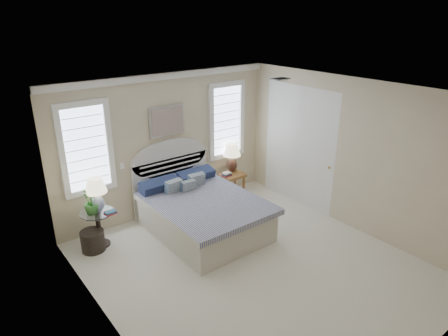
% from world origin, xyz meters
% --- Properties ---
extents(floor, '(4.50, 5.00, 0.01)m').
position_xyz_m(floor, '(0.00, 0.00, 0.00)').
color(floor, beige).
rests_on(floor, ground).
extents(ceiling, '(4.50, 5.00, 0.01)m').
position_xyz_m(ceiling, '(0.00, 0.00, 2.70)').
color(ceiling, silver).
rests_on(ceiling, wall_back).
extents(wall_back, '(4.50, 0.02, 2.70)m').
position_xyz_m(wall_back, '(0.00, 2.50, 1.35)').
color(wall_back, beige).
rests_on(wall_back, floor).
extents(wall_left, '(0.02, 5.00, 2.70)m').
position_xyz_m(wall_left, '(-2.25, 0.00, 1.35)').
color(wall_left, beige).
rests_on(wall_left, floor).
extents(wall_right, '(0.02, 5.00, 2.70)m').
position_xyz_m(wall_right, '(2.25, 0.00, 1.35)').
color(wall_right, beige).
rests_on(wall_right, floor).
extents(crown_molding, '(4.50, 0.08, 0.12)m').
position_xyz_m(crown_molding, '(0.00, 2.46, 2.64)').
color(crown_molding, white).
rests_on(crown_molding, wall_back).
extents(hvac_vent, '(0.30, 0.20, 0.02)m').
position_xyz_m(hvac_vent, '(1.20, 0.80, 2.68)').
color(hvac_vent, '#B2B2B2').
rests_on(hvac_vent, ceiling).
extents(switch_plate, '(0.08, 0.01, 0.12)m').
position_xyz_m(switch_plate, '(-0.95, 2.48, 1.15)').
color(switch_plate, white).
rests_on(switch_plate, wall_back).
extents(window_left, '(0.90, 0.06, 1.60)m').
position_xyz_m(window_left, '(-1.55, 2.48, 1.60)').
color(window_left, '#C5DCFA').
rests_on(window_left, wall_back).
extents(window_right, '(0.90, 0.06, 1.60)m').
position_xyz_m(window_right, '(1.40, 2.48, 1.60)').
color(window_right, '#C5DCFA').
rests_on(window_right, wall_back).
extents(painting, '(0.74, 0.04, 0.58)m').
position_xyz_m(painting, '(0.00, 2.46, 1.82)').
color(painting, silver).
rests_on(painting, wall_back).
extents(closet_door, '(0.02, 1.80, 2.40)m').
position_xyz_m(closet_door, '(2.23, 1.20, 1.20)').
color(closet_door, white).
rests_on(closet_door, floor).
extents(bed, '(1.72, 2.28, 1.47)m').
position_xyz_m(bed, '(0.00, 1.46, 0.39)').
color(bed, beige).
rests_on(bed, floor).
extents(side_table_left, '(0.56, 0.56, 0.63)m').
position_xyz_m(side_table_left, '(-1.65, 2.05, 0.39)').
color(side_table_left, black).
rests_on(side_table_left, floor).
extents(nightstand_right, '(0.50, 0.40, 0.53)m').
position_xyz_m(nightstand_right, '(1.30, 2.15, 0.39)').
color(nightstand_right, olive).
rests_on(nightstand_right, floor).
extents(floor_pot, '(0.48, 0.48, 0.35)m').
position_xyz_m(floor_pot, '(-1.80, 1.97, 0.18)').
color(floor_pot, black).
rests_on(floor_pot, floor).
extents(lamp_left, '(0.42, 0.42, 0.59)m').
position_xyz_m(lamp_left, '(-1.61, 2.07, 0.99)').
color(lamp_left, silver).
rests_on(lamp_left, side_table_left).
extents(lamp_right, '(0.46, 0.46, 0.61)m').
position_xyz_m(lamp_right, '(1.40, 2.28, 0.90)').
color(lamp_right, black).
rests_on(lamp_right, nightstand_right).
extents(potted_plant, '(0.29, 0.29, 0.42)m').
position_xyz_m(potted_plant, '(-1.73, 2.04, 0.84)').
color(potted_plant, '#427B31').
rests_on(potted_plant, side_table_left).
extents(books_left, '(0.20, 0.15, 0.05)m').
position_xyz_m(books_left, '(-1.50, 1.84, 0.65)').
color(books_left, '#AB2A38').
rests_on(books_left, side_table_left).
extents(books_right, '(0.20, 0.15, 0.08)m').
position_xyz_m(books_right, '(1.15, 2.13, 0.57)').
color(books_right, '#AB2A38').
rests_on(books_right, nightstand_right).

